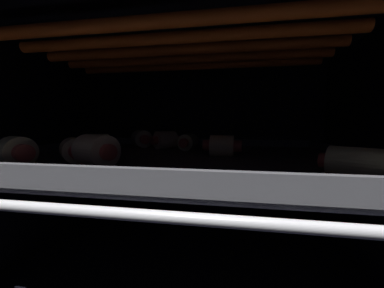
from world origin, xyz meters
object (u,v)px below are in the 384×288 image
at_px(baking_tray_mid, 183,157).
at_px(pig_in_blanket_mid_0, 357,164).
at_px(heating_element, 183,50).
at_px(pig_in_blanket_mid_6, 95,144).
at_px(pig_in_blanket_mid_1, 74,150).
at_px(pig_in_blanket_mid_7, 222,146).
at_px(pig_in_blanket_mid_5, 142,139).
at_px(oven_rack_mid, 183,164).
at_px(pig_in_blanket_mid_3, 188,142).
at_px(pig_in_blanket_mid_8, 17,151).
at_px(pig_in_blanket_mid_2, 96,150).
at_px(pig_in_blanket_mid_4, 165,140).

bearing_deg(baking_tray_mid, pig_in_blanket_mid_0, -34.29).
distance_m(heating_element, pig_in_blanket_mid_6, 0.18).
distance_m(pig_in_blanket_mid_0, pig_in_blanket_mid_1, 0.28).
relative_size(pig_in_blanket_mid_0, pig_in_blanket_mid_7, 0.96).
bearing_deg(pig_in_blanket_mid_6, pig_in_blanket_mid_1, -75.39).
bearing_deg(heating_element, pig_in_blanket_mid_5, 136.61).
bearing_deg(oven_rack_mid, pig_in_blanket_mid_6, -178.21).
bearing_deg(baking_tray_mid, heating_element, -90.00).
height_order(pig_in_blanket_mid_1, pig_in_blanket_mid_7, same).
bearing_deg(pig_in_blanket_mid_5, heating_element, -43.39).
height_order(pig_in_blanket_mid_6, pig_in_blanket_mid_7, same).
height_order(oven_rack_mid, pig_in_blanket_mid_3, pig_in_blanket_mid_3).
distance_m(pig_in_blanket_mid_0, pig_in_blanket_mid_6, 0.32).
distance_m(pig_in_blanket_mid_5, pig_in_blanket_mid_8, 0.21).
relative_size(pig_in_blanket_mid_2, pig_in_blanket_mid_7, 1.01).
bearing_deg(pig_in_blanket_mid_7, pig_in_blanket_mid_1, -154.69).
bearing_deg(pig_in_blanket_mid_7, pig_in_blanket_mid_6, -177.31).
xyz_separation_m(pig_in_blanket_mid_6, pig_in_blanket_mid_8, (-0.02, -0.10, 0.00)).
distance_m(pig_in_blanket_mid_1, pig_in_blanket_mid_2, 0.04).
distance_m(oven_rack_mid, pig_in_blanket_mid_3, 0.07).
bearing_deg(pig_in_blanket_mid_0, pig_in_blanket_mid_2, 175.31).
bearing_deg(heating_element, pig_in_blanket_mid_8, -144.98).
distance_m(pig_in_blanket_mid_1, pig_in_blanket_mid_6, 0.07).
xyz_separation_m(pig_in_blanket_mid_0, pig_in_blanket_mid_1, (-0.28, 0.04, 0.00)).
bearing_deg(pig_in_blanket_mid_4, pig_in_blanket_mid_2, -98.69).
bearing_deg(oven_rack_mid, baking_tray_mid, 90.00).
bearing_deg(pig_in_blanket_mid_8, pig_in_blanket_mid_5, 74.72).
bearing_deg(pig_in_blanket_mid_1, oven_rack_mid, 33.22).
bearing_deg(pig_in_blanket_mid_7, pig_in_blanket_mid_3, 133.44).
distance_m(pig_in_blanket_mid_1, pig_in_blanket_mid_8, 0.05).
bearing_deg(pig_in_blanket_mid_3, pig_in_blanket_mid_2, -112.75).
height_order(baking_tray_mid, pig_in_blanket_mid_7, pig_in_blanket_mid_7).
height_order(pig_in_blanket_mid_0, pig_in_blanket_mid_6, pig_in_blanket_mid_6).
bearing_deg(heating_element, oven_rack_mid, -90.00).
xyz_separation_m(oven_rack_mid, pig_in_blanket_mid_4, (-0.05, 0.08, 0.03)).
xyz_separation_m(pig_in_blanket_mid_1, pig_in_blanket_mid_8, (-0.04, -0.03, 0.00)).
xyz_separation_m(oven_rack_mid, pig_in_blanket_mid_1, (-0.11, -0.07, 0.03)).
bearing_deg(pig_in_blanket_mid_1, baking_tray_mid, 33.22).
bearing_deg(pig_in_blanket_mid_1, pig_in_blanket_mid_7, 25.31).
height_order(pig_in_blanket_mid_0, pig_in_blanket_mid_5, pig_in_blanket_mid_5).
bearing_deg(pig_in_blanket_mid_8, pig_in_blanket_mid_1, 39.62).
distance_m(baking_tray_mid, pig_in_blanket_mid_5, 0.14).
bearing_deg(baking_tray_mid, pig_in_blanket_mid_7, 4.90).
bearing_deg(pig_in_blanket_mid_3, pig_in_blanket_mid_4, 169.68).
xyz_separation_m(baking_tray_mid, pig_in_blanket_mid_0, (0.17, -0.11, 0.02)).
distance_m(baking_tray_mid, pig_in_blanket_mid_1, 0.14).
height_order(oven_rack_mid, pig_in_blanket_mid_6, pig_in_blanket_mid_6).
relative_size(pig_in_blanket_mid_3, pig_in_blanket_mid_6, 1.07).
bearing_deg(pig_in_blanket_mid_2, pig_in_blanket_mid_3, 67.25).
relative_size(pig_in_blanket_mid_4, pig_in_blanket_mid_7, 0.89).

